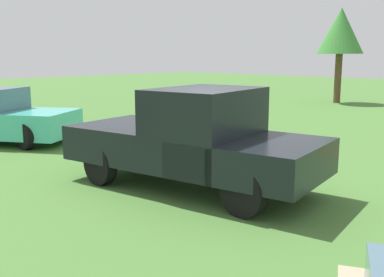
% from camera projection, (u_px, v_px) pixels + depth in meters
% --- Properties ---
extents(ground_plane, '(80.00, 80.00, 0.00)m').
position_uv_depth(ground_plane, '(206.00, 181.00, 8.56)').
color(ground_plane, '#477533').
extents(pickup_truck, '(4.92, 2.70, 1.81)m').
position_uv_depth(pickup_truck, '(198.00, 137.00, 7.97)').
color(pickup_truck, black).
rests_on(pickup_truck, ground_plane).
extents(tree_back_right, '(2.26, 2.26, 4.67)m').
position_uv_depth(tree_back_right, '(341.00, 32.00, 22.09)').
color(tree_back_right, brown).
rests_on(tree_back_right, ground_plane).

